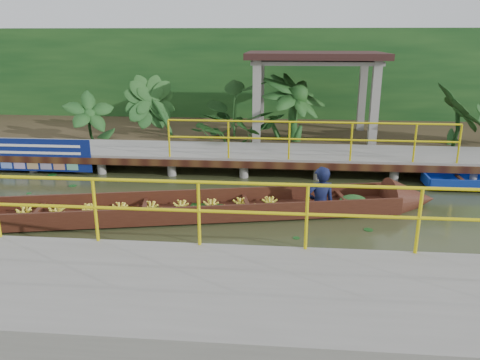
{
  "coord_description": "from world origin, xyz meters",
  "views": [
    {
      "loc": [
        2.0,
        -9.49,
        3.7
      ],
      "look_at": [
        1.09,
        0.5,
        0.6
      ],
      "focal_mm": 35.0,
      "sensor_mm": 36.0,
      "label": 1
    }
  ],
  "objects": [
    {
      "name": "tropical_plants",
      "position": [
        2.04,
        5.3,
        1.43
      ],
      "size": [
        14.57,
        1.57,
        1.97
      ],
      "color": "#133D17",
      "rests_on": "ground"
    },
    {
      "name": "pavilion",
      "position": [
        3.0,
        6.3,
        2.82
      ],
      "size": [
        4.4,
        3.0,
        3.0
      ],
      "color": "gray",
      "rests_on": "ground"
    },
    {
      "name": "near_dock",
      "position": [
        1.0,
        -4.2,
        0.3
      ],
      "size": [
        18.0,
        2.4,
        1.73
      ],
      "color": "gray",
      "rests_on": "ground"
    },
    {
      "name": "foliage_backdrop",
      "position": [
        0.0,
        10.0,
        2.0
      ],
      "size": [
        30.0,
        0.8,
        4.0
      ],
      "primitive_type": "cube",
      "color": "#133D17",
      "rests_on": "ground"
    },
    {
      "name": "blue_banner",
      "position": [
        -4.64,
        2.48,
        0.56
      ],
      "size": [
        2.92,
        0.04,
        0.91
      ],
      "color": "navy",
      "rests_on": "ground"
    },
    {
      "name": "ground",
      "position": [
        0.0,
        0.0,
        0.0
      ],
      "size": [
        80.0,
        80.0,
        0.0
      ],
      "primitive_type": "plane",
      "color": "#32371B",
      "rests_on": "ground"
    },
    {
      "name": "far_dock",
      "position": [
        0.02,
        3.43,
        0.48
      ],
      "size": [
        16.0,
        2.06,
        1.66
      ],
      "color": "gray",
      "rests_on": "ground"
    },
    {
      "name": "land_strip",
      "position": [
        0.0,
        7.5,
        0.23
      ],
      "size": [
        30.0,
        8.0,
        0.45
      ],
      "primitive_type": "cube",
      "color": "#302718",
      "rests_on": "ground"
    },
    {
      "name": "vendor_boat",
      "position": [
        0.5,
        -0.16,
        0.24
      ],
      "size": [
        10.78,
        3.27,
        2.27
      ],
      "rotation": [
        0.0,
        0.0,
        0.21
      ],
      "color": "#35160E",
      "rests_on": "ground"
    }
  ]
}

